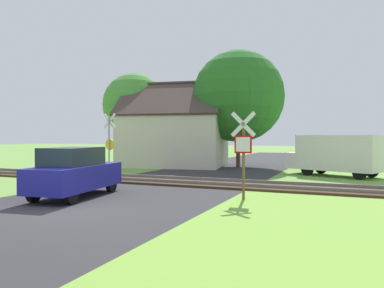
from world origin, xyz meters
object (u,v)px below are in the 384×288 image
(stop_sign_near, at_px, (243,149))
(house, at_px, (175,138))
(mail_truck, at_px, (336,154))
(tree_center, at_px, (238,96))
(crossing_sign_far, at_px, (109,141))
(tree_left, at_px, (134,105))
(parked_car, at_px, (75,172))

(stop_sign_near, distance_m, house, 15.28)
(stop_sign_near, relative_size, mail_truck, 0.58)
(house, bearing_deg, tree_center, 1.49)
(stop_sign_near, height_order, tree_center, tree_center)
(stop_sign_near, xyz_separation_m, tree_center, (-4.03, 13.54, 3.30))
(stop_sign_near, xyz_separation_m, mail_truck, (2.65, 9.36, -0.50))
(crossing_sign_far, relative_size, tree_center, 0.42)
(crossing_sign_far, height_order, tree_center, tree_center)
(stop_sign_near, distance_m, tree_center, 14.51)
(house, xyz_separation_m, tree_left, (-3.79, 0.40, 2.62))
(house, height_order, mail_truck, house)
(stop_sign_near, distance_m, tree_left, 18.22)
(stop_sign_near, xyz_separation_m, crossing_sign_far, (-9.33, 5.42, 0.20))
(tree_left, distance_m, tree_center, 8.38)
(house, xyz_separation_m, parked_car, (2.92, -14.44, -1.16))
(crossing_sign_far, relative_size, parked_car, 0.84)
(tree_left, bearing_deg, parked_car, -65.66)
(stop_sign_near, relative_size, parked_car, 0.72)
(house, height_order, parked_car, house)
(tree_center, bearing_deg, house, -168.77)
(mail_truck, bearing_deg, tree_center, 81.44)
(house, bearing_deg, stop_sign_near, -65.51)
(tree_left, xyz_separation_m, tree_center, (8.36, 0.51, 0.37))
(tree_center, xyz_separation_m, mail_truck, (6.68, -4.18, -3.80))
(parked_car, bearing_deg, mail_truck, 45.49)
(crossing_sign_far, relative_size, tree_left, 0.49)
(tree_center, bearing_deg, tree_left, -176.53)
(crossing_sign_far, height_order, parked_car, crossing_sign_far)
(stop_sign_near, bearing_deg, house, -55.81)
(crossing_sign_far, distance_m, mail_truck, 12.63)
(crossing_sign_far, height_order, house, house)
(stop_sign_near, xyz_separation_m, tree_left, (-12.39, 13.03, 2.94))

